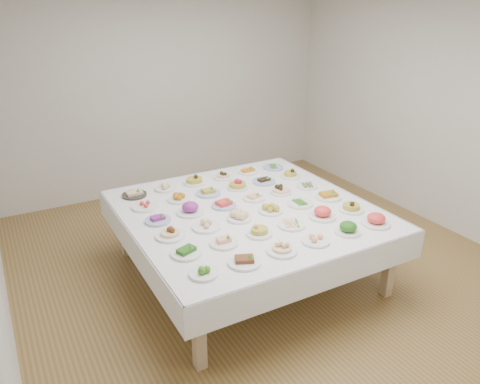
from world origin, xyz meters
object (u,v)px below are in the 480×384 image
dish_0 (203,271)px  dish_35 (273,167)px  dish_18 (158,218)px  display_table (247,215)px

dish_0 → dish_35: size_ratio=0.93×
dish_18 → display_table: bearing=-10.7°
display_table → dish_18: bearing=169.3°
display_table → dish_35: size_ratio=9.77×
display_table → dish_0: 1.25m
display_table → dish_35: bearing=45.1°
dish_18 → dish_35: size_ratio=1.01×
display_table → dish_0: bearing=-135.5°
dish_0 → dish_35: dish_0 is taller
display_table → dish_35: 1.24m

